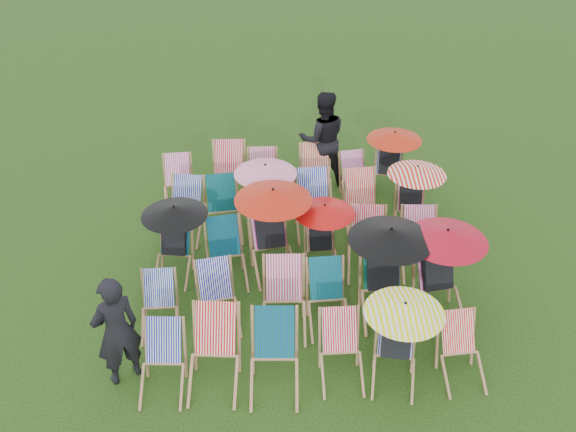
{
  "coord_description": "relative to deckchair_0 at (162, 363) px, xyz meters",
  "views": [
    {
      "loc": [
        -0.7,
        -8.09,
        6.66
      ],
      "look_at": [
        -0.13,
        0.37,
        0.9
      ],
      "focal_mm": 40.0,
      "sensor_mm": 36.0,
      "label": 1
    }
  ],
  "objects": [
    {
      "name": "deckchair_18",
      "position": [
        0.06,
        3.48,
        0.04
      ],
      "size": [
        0.79,
        0.99,
        0.97
      ],
      "rotation": [
        0.0,
        0.0,
        -0.18
      ],
      "color": "#A4754C",
      "rests_on": "ground"
    },
    {
      "name": "deckchair_5",
      "position": [
        3.94,
        -0.06,
        -0.02
      ],
      "size": [
        0.62,
        0.82,
        0.85
      ],
      "rotation": [
        0.0,
        0.0,
        0.08
      ],
      "color": "#A4754C",
      "rests_on": "ground"
    },
    {
      "name": "ground",
      "position": [
        1.94,
        2.22,
        -0.44
      ],
      "size": [
        100.0,
        100.0,
        0.0
      ],
      "primitive_type": "plane",
      "color": "black",
      "rests_on": "ground"
    },
    {
      "name": "deckchair_19",
      "position": [
        0.73,
        3.47,
        0.04
      ],
      "size": [
        0.73,
        0.95,
        0.97
      ],
      "rotation": [
        0.0,
        0.0,
        0.11
      ],
      "color": "#A4754C",
      "rests_on": "ground"
    },
    {
      "name": "deckchair_26",
      "position": [
        1.46,
        4.51,
        0.02
      ],
      "size": [
        0.64,
        0.88,
        0.93
      ],
      "rotation": [
        0.0,
        0.0,
        -0.03
      ],
      "color": "#A4754C",
      "rests_on": "ground"
    },
    {
      "name": "deckchair_4",
      "position": [
        3.06,
        -0.02,
        0.21
      ],
      "size": [
        1.04,
        1.11,
        1.23
      ],
      "rotation": [
        0.0,
        0.0,
        -0.21
      ],
      "color": "#A4754C",
      "rests_on": "ground"
    },
    {
      "name": "deckchair_22",
      "position": [
        3.18,
        3.5,
        0.05
      ],
      "size": [
        0.68,
        0.93,
        0.98
      ],
      "rotation": [
        0.0,
        0.0,
        0.04
      ],
      "color": "#A4754C",
      "rests_on": "ground"
    },
    {
      "name": "deckchair_3",
      "position": [
        2.34,
        0.04,
        -0.0
      ],
      "size": [
        0.59,
        0.82,
        0.88
      ],
      "rotation": [
        0.0,
        0.0,
        0.0
      ],
      "color": "#A4754C",
      "rests_on": "ground"
    },
    {
      "name": "deckchair_23",
      "position": [
        4.05,
        3.42,
        0.19
      ],
      "size": [
        1.02,
        1.07,
        1.2
      ],
      "rotation": [
        0.0,
        0.0,
        -0.13
      ],
      "color": "#A4754C",
      "rests_on": "ground"
    },
    {
      "name": "deckchair_21",
      "position": [
        2.32,
        3.46,
        0.07
      ],
      "size": [
        0.7,
        0.96,
        1.02
      ],
      "rotation": [
        0.0,
        0.0,
        0.02
      ],
      "color": "#A4754C",
      "rests_on": "ground"
    },
    {
      "name": "deckchair_28",
      "position": [
        3.22,
        4.52,
        -0.04
      ],
      "size": [
        0.63,
        0.81,
        0.82
      ],
      "rotation": [
        0.0,
        0.0,
        0.13
      ],
      "color": "#A4754C",
      "rests_on": "ground"
    },
    {
      "name": "deckchair_29",
      "position": [
        3.9,
        4.68,
        0.21
      ],
      "size": [
        1.04,
        1.11,
        1.23
      ],
      "rotation": [
        0.0,
        0.0,
        -0.21
      ],
      "color": "#A4754C",
      "rests_on": "ground"
    },
    {
      "name": "deckchair_8",
      "position": [
        1.65,
        1.05,
        0.05
      ],
      "size": [
        0.7,
        0.94,
        0.99
      ],
      "rotation": [
        0.0,
        0.0,
        -0.04
      ],
      "color": "#A4754C",
      "rests_on": "ground"
    },
    {
      "name": "deckchair_13",
      "position": [
        0.8,
        2.2,
        0.03
      ],
      "size": [
        0.74,
        0.94,
        0.94
      ],
      "rotation": [
        0.0,
        0.0,
        0.14
      ],
      "color": "#A4754C",
      "rests_on": "ground"
    },
    {
      "name": "deckchair_16",
      "position": [
        3.07,
        2.3,
        0.05
      ],
      "size": [
        0.76,
        0.97,
        0.98
      ],
      "rotation": [
        0.0,
        0.0,
        -0.13
      ],
      "color": "#A4754C",
      "rests_on": "ground"
    },
    {
      "name": "deckchair_9",
      "position": [
        2.29,
        1.07,
        0.02
      ],
      "size": [
        0.63,
        0.87,
        0.92
      ],
      "rotation": [
        0.0,
        0.0,
        0.03
      ],
      "color": "#A4754C",
      "rests_on": "ground"
    },
    {
      "name": "deckchair_20",
      "position": [
        1.46,
        3.49,
        0.23
      ],
      "size": [
        1.08,
        1.15,
        1.28
      ],
      "rotation": [
        0.0,
        0.0,
        0.11
      ],
      "color": "#A4754C",
      "rests_on": "ground"
    },
    {
      "name": "deckchair_15",
      "position": [
        2.34,
        2.4,
        0.16
      ],
      "size": [
        0.97,
        1.01,
        1.15
      ],
      "rotation": [
        0.0,
        0.0,
        0.02
      ],
      "color": "#A4754C",
      "rests_on": "ground"
    },
    {
      "name": "person_left",
      "position": [
        -0.55,
        0.21,
        0.4
      ],
      "size": [
        0.74,
        0.67,
        1.69
      ],
      "primitive_type": "imported",
      "rotation": [
        0.0,
        0.0,
        3.7
      ],
      "color": "black",
      "rests_on": "ground"
    },
    {
      "name": "deckchair_25",
      "position": [
        0.82,
        4.65,
        0.07
      ],
      "size": [
        0.71,
        0.96,
        1.02
      ],
      "rotation": [
        0.0,
        0.0,
        -0.04
      ],
      "color": "#A4754C",
      "rests_on": "ground"
    },
    {
      "name": "deckchair_14",
      "position": [
        1.54,
        2.41,
        0.32
      ],
      "size": [
        1.22,
        1.32,
        1.45
      ],
      "rotation": [
        0.0,
        0.0,
        0.17
      ],
      "color": "#A4754C",
      "rests_on": "ground"
    },
    {
      "name": "deckchair_2",
      "position": [
        1.45,
        -0.07,
        0.06
      ],
      "size": [
        0.72,
        0.96,
        1.0
      ],
      "rotation": [
        0.0,
        0.0,
        -0.07
      ],
      "color": "#A4754C",
      "rests_on": "ground"
    },
    {
      "name": "deckchair_27",
      "position": [
        2.46,
        4.5,
        0.05
      ],
      "size": [
        0.69,
        0.93,
        0.98
      ],
      "rotation": [
        0.0,
        0.0,
        -0.04
      ],
      "color": "#A4754C",
      "rests_on": "ground"
    },
    {
      "name": "person_rear",
      "position": [
        2.65,
        5.1,
        0.52
      ],
      "size": [
        0.97,
        0.77,
        1.92
      ],
      "primitive_type": "imported",
      "rotation": [
        0.0,
        0.0,
        3.19
      ],
      "color": "black",
      "rests_on": "ground"
    },
    {
      "name": "deckchair_11",
      "position": [
        3.97,
        1.23,
        0.3
      ],
      "size": [
        1.18,
        1.28,
        1.41
      ],
      "rotation": [
        0.0,
        0.0,
        0.16
      ],
      "color": "#A4754C",
      "rests_on": "ground"
    },
    {
      "name": "deckchair_10",
      "position": [
        3.14,
        1.26,
        0.32
      ],
      "size": [
        1.22,
        1.27,
        1.45
      ],
      "rotation": [
        0.0,
        0.0,
        -0.01
      ],
      "color": "#A4754C",
      "rests_on": "ground"
    },
    {
      "name": "deckchair_24",
      "position": [
        -0.13,
        4.5,
        -0.0
      ],
      "size": [
        0.62,
        0.83,
        0.88
      ],
      "rotation": [
        0.0,
        0.0,
        0.05
      ],
      "color": "#A4754C",
      "rests_on": "ground"
    },
    {
      "name": "deckchair_6",
      "position": [
        -0.15,
        1.12,
        -0.03
      ],
      "size": [
        0.55,
        0.77,
        0.82
      ],
      "rotation": [
        0.0,
        0.0,
        0.01
      ],
      "color": "#A4754C",
      "rests_on": "ground"
    },
    {
      "name": "deckchair_7",
      "position": [
        0.69,
        1.2,
        0.01
      ],
      "size": [
        0.72,
        0.91,
        0.9
      ],
      "rotation": [
        0.0,
        0.0,
        0.16
      ],
      "color": "#A4754C",
      "rests_on": "ground"
    },
    {
      "name": "deckchair_17",
      "position": [
        3.93,
        2.26,
        0.04
      ],
      "size": [
        0.7,
        0.93,
        0.96
      ],
      "rotation": [
        0.0,
        0.0,
        -0.07
      ],
      "color": "#A4754C",
      "rests_on": "ground"
    },
    {
      "name": "deckchair_12",
      "position": [
        -0.02,
        2.39,
        0.21
      ],
      "size": [
        1.04,
        1.11,
        1.24
      ],
      "rotation": [
        0.0,
        0.0,
        -0.17
      ],
      "color": "#A4754C",
      "rests_on": "ground"
    },
    {
      "name": "deckchair_1",
      "position": [
        0.67,
        0.04,
        0.07
      ],
      "size": [
        0.77,
        1.0,
        1.02
      ],
      "rotation": [
        0.0,
        0.0,
        -0.11
      ],
      "color": "#A4754C",
      "rests_on": "ground"
    },
    {
      "name": "deckchair_0",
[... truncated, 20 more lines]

